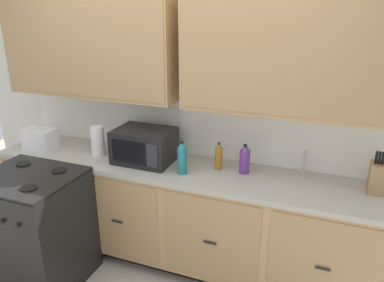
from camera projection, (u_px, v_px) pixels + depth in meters
The scene contains 12 objects.
ground_plane at pixel (164, 280), 3.13m from camera, with size 8.09×8.09×0.00m, color #B2A893.
wall_unit at pixel (185, 73), 2.99m from camera, with size 4.44×0.40×2.41m.
counter_run at pixel (177, 213), 3.23m from camera, with size 3.27×0.64×0.92m.
stove_range at pixel (35, 228), 3.01m from camera, with size 0.76×0.68×0.95m.
microwave at pixel (144, 146), 3.13m from camera, with size 0.48×0.37×0.28m.
toaster at pixel (40, 139), 3.41m from camera, with size 0.28×0.18×0.19m.
knife_block at pixel (377, 177), 2.61m from camera, with size 0.11×0.14×0.31m.
sink_faucet at pixel (304, 163), 2.89m from camera, with size 0.02×0.02×0.20m, color #B2B5BA.
paper_towel_roll at pixel (98, 141), 3.27m from camera, with size 0.12×0.12×0.26m, color white.
bottle_violet at pixel (245, 159), 2.92m from camera, with size 0.08×0.08×0.24m.
bottle_teal at pixel (182, 158), 2.90m from camera, with size 0.08×0.08×0.27m.
bottle_amber at pixel (219, 156), 2.98m from camera, with size 0.06×0.06×0.23m.
Camera 1 is at (1.14, -2.28, 2.17)m, focal length 35.01 mm.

